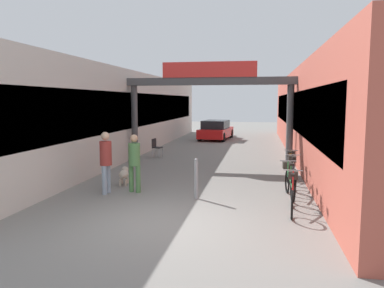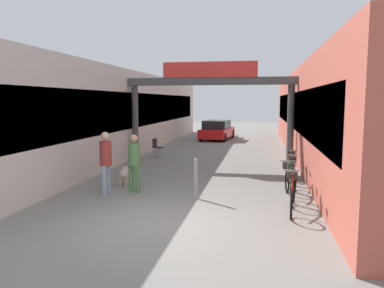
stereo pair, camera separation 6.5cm
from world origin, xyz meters
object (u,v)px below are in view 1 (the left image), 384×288
pedestrian_with_dog (134,159)px  bicycle_black_third (293,173)px  bollard_post_metal (196,178)px  dog_on_leash (124,174)px  parked_car_red (216,130)px  bicycle_green_second (289,181)px  bicycle_orange_farthest (290,166)px  cafe_chair_black_nearer (156,146)px  bicycle_red_nearest (293,194)px  pedestrian_companion (106,158)px

pedestrian_with_dog → bicycle_black_third: size_ratio=1.01×
bicycle_black_third → bollard_post_metal: 3.36m
dog_on_leash → parked_car_red: parked_car_red is taller
bicycle_green_second → bicycle_orange_farthest: size_ratio=1.01×
bicycle_orange_farthest → bollard_post_metal: bearing=-131.4°
bicycle_green_second → cafe_chair_black_nearer: bearing=131.3°
bicycle_red_nearest → bicycle_orange_farthest: size_ratio=1.01×
pedestrian_with_dog → bicycle_red_nearest: (4.38, -1.20, -0.54)m
bicycle_orange_farthest → cafe_chair_black_nearer: size_ratio=1.89×
bollard_post_metal → cafe_chair_black_nearer: bollard_post_metal is taller
bicycle_orange_farthest → parked_car_red: parked_car_red is taller
bicycle_red_nearest → cafe_chair_black_nearer: bicycle_red_nearest is taller
pedestrian_companion → cafe_chair_black_nearer: size_ratio=2.01×
pedestrian_companion → bicycle_green_second: bearing=6.6°
pedestrian_companion → dog_on_leash: size_ratio=2.31×
bicycle_orange_farthest → bollard_post_metal: bollard_post_metal is taller
bicycle_green_second → bollard_post_metal: size_ratio=1.51×
dog_on_leash → pedestrian_with_dog: bearing=-53.8°
bicycle_black_third → bollard_post_metal: bollard_post_metal is taller
bicycle_black_third → dog_on_leash: bearing=-173.3°
pedestrian_with_dog → cafe_chair_black_nearer: pedestrian_with_dog is taller
bicycle_orange_farthest → parked_car_red: bearing=107.4°
pedestrian_with_dog → bicycle_black_third: 4.92m
pedestrian_companion → dog_on_leash: (0.07, 1.23, -0.69)m
bicycle_red_nearest → bollard_post_metal: (-2.49, 0.80, 0.13)m
pedestrian_companion → bicycle_orange_farthest: bearing=29.3°
bicycle_black_third → pedestrian_with_dog: bearing=-161.6°
bicycle_black_third → bicycle_orange_farthest: (-0.01, 1.15, 0.00)m
bollard_post_metal → cafe_chair_black_nearer: bearing=113.7°
bicycle_red_nearest → cafe_chair_black_nearer: bearing=125.3°
pedestrian_companion → parked_car_red: 15.81m
bicycle_black_third → bollard_post_metal: bearing=-144.6°
pedestrian_with_dog → bicycle_black_third: pedestrian_with_dog is taller
bicycle_red_nearest → bicycle_green_second: same height
pedestrian_companion → bicycle_green_second: 5.23m
dog_on_leash → bollard_post_metal: bearing=-27.2°
pedestrian_companion → bicycle_green_second: (5.17, 0.60, -0.60)m
bicycle_black_third → parked_car_red: (-3.99, 13.88, 0.21)m
pedestrian_companion → bollard_post_metal: (2.64, -0.09, -0.47)m
dog_on_leash → bicycle_black_third: size_ratio=0.46×
bollard_post_metal → parked_car_red: 15.88m
pedestrian_companion → bicycle_black_third: pedestrian_companion is taller
bicycle_green_second → pedestrian_companion: bearing=-173.4°
pedestrian_with_dog → bollard_post_metal: (1.89, -0.40, -0.41)m
bollard_post_metal → bicycle_red_nearest: bearing=-17.8°
bicycle_black_third → parked_car_red: size_ratio=0.41×
bicycle_red_nearest → bicycle_black_third: same height
bicycle_black_third → parked_car_red: parked_car_red is taller
bicycle_orange_farthest → cafe_chair_black_nearer: 7.10m
bicycle_red_nearest → bicycle_black_third: size_ratio=1.00×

